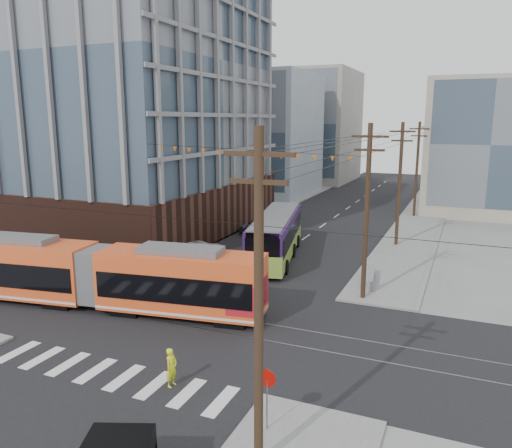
{
  "coord_description": "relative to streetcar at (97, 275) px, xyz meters",
  "views": [
    {
      "loc": [
        14.07,
        -19.23,
        11.15
      ],
      "look_at": [
        1.33,
        10.55,
        4.39
      ],
      "focal_mm": 35.0,
      "sensor_mm": 36.0,
      "label": 1
    }
  ],
  "objects": [
    {
      "name": "stop_sign",
      "position": [
        14.1,
        -7.59,
        -0.81
      ],
      "size": [
        0.77,
        0.77,
        2.34
      ],
      "primitive_type": null,
      "rotation": [
        0.0,
        0.0,
        -0.09
      ],
      "color": "#A30A04",
      "rests_on": "ground"
    },
    {
      "name": "ground",
      "position": [
        6.05,
        -3.44,
        -1.98
      ],
      "size": [
        160.0,
        160.0,
        0.0
      ],
      "primitive_type": "plane",
      "color": "slate"
    },
    {
      "name": "office_building",
      "position": [
        -15.95,
        19.56,
        12.32
      ],
      "size": [
        30.0,
        25.0,
        28.6
      ],
      "primitive_type": "cube",
      "color": "#381E16",
      "rests_on": "ground"
    },
    {
      "name": "parked_car_white",
      "position": [
        -0.01,
        12.6,
        -1.34
      ],
      "size": [
        3.42,
        4.78,
        1.28
      ],
      "primitive_type": "imported",
      "rotation": [
        0.0,
        0.0,
        2.73
      ],
      "color": "silver",
      "rests_on": "ground"
    },
    {
      "name": "utility_pole_far",
      "position": [
        14.55,
        52.56,
        3.52
      ],
      "size": [
        0.3,
        0.3,
        11.0
      ],
      "primitive_type": "cylinder",
      "color": "black",
      "rests_on": "ground"
    },
    {
      "name": "parked_car_grey",
      "position": [
        0.95,
        22.87,
        -1.37
      ],
      "size": [
        3.2,
        4.77,
        1.21
      ],
      "primitive_type": "imported",
      "rotation": [
        0.0,
        0.0,
        2.85
      ],
      "color": "#4F5259",
      "rests_on": "ground"
    },
    {
      "name": "city_bus",
      "position": [
        5.95,
        14.6,
        -0.12
      ],
      "size": [
        5.64,
        13.43,
        3.72
      ],
      "primitive_type": null,
      "rotation": [
        0.0,
        0.0,
        0.22
      ],
      "color": "#31144C",
      "rests_on": "ground"
    },
    {
      "name": "pedestrian",
      "position": [
        9.15,
        -6.18,
        -1.13
      ],
      "size": [
        0.45,
        0.65,
        1.71
      ],
      "primitive_type": "imported",
      "rotation": [
        0.0,
        0.0,
        1.5
      ],
      "color": "yellow",
      "rests_on": "ground"
    },
    {
      "name": "bg_bldg_ne_far",
      "position": [
        24.05,
        64.56,
        5.02
      ],
      "size": [
        16.0,
        16.0,
        14.0
      ],
      "primitive_type": "cube",
      "color": "#8C99A5",
      "rests_on": "ground"
    },
    {
      "name": "bg_bldg_nw_far",
      "position": [
        -7.95,
        68.56,
        8.02
      ],
      "size": [
        16.0,
        18.0,
        20.0
      ],
      "primitive_type": "cube",
      "color": "gray",
      "rests_on": "ground"
    },
    {
      "name": "parked_car_silver",
      "position": [
        0.38,
        10.39,
        -1.24
      ],
      "size": [
        2.02,
        4.65,
        1.49
      ],
      "primitive_type": "imported",
      "rotation": [
        0.0,
        0.0,
        3.24
      ],
      "color": "#AFB3BF",
      "rests_on": "ground"
    },
    {
      "name": "utility_pole_near",
      "position": [
        14.55,
        -9.44,
        3.52
      ],
      "size": [
        0.3,
        0.3,
        11.0
      ],
      "primitive_type": "cylinder",
      "color": "black",
      "rests_on": "ground"
    },
    {
      "name": "streetcar",
      "position": [
        0.0,
        0.0,
        0.0
      ],
      "size": [
        20.76,
        5.91,
        3.96
      ],
      "primitive_type": null,
      "rotation": [
        0.0,
        0.0,
        0.15
      ],
      "color": "#EA5321",
      "rests_on": "ground"
    },
    {
      "name": "jersey_barrier",
      "position": [
        14.35,
        10.79,
        -1.57
      ],
      "size": [
        1.49,
        4.21,
        0.82
      ],
      "primitive_type": "cube",
      "rotation": [
        0.0,
        0.0,
        0.14
      ],
      "color": "slate",
      "rests_on": "ground"
    },
    {
      "name": "bg_bldg_ne_near",
      "position": [
        22.05,
        44.56,
        6.02
      ],
      "size": [
        14.0,
        14.0,
        16.0
      ],
      "primitive_type": "cube",
      "color": "gray",
      "rests_on": "ground"
    },
    {
      "name": "bg_bldg_nw_near",
      "position": [
        -10.95,
        48.56,
        7.02
      ],
      "size": [
        18.0,
        16.0,
        18.0
      ],
      "primitive_type": "cube",
      "color": "#8C99A5",
      "rests_on": "ground"
    }
  ]
}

